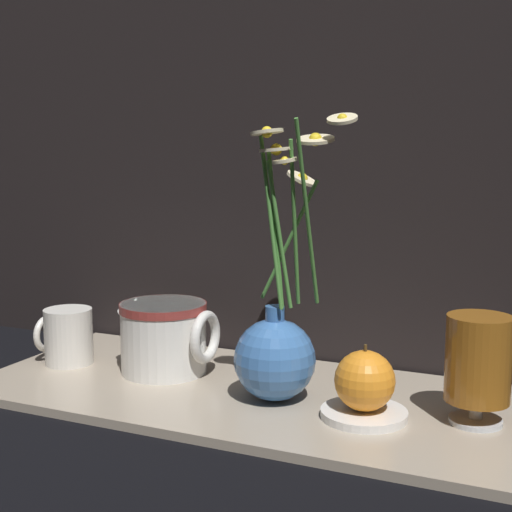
{
  "coord_description": "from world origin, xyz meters",
  "views": [
    {
      "loc": [
        0.39,
        -0.85,
        0.33
      ],
      "look_at": [
        0.02,
        0.0,
        0.2
      ],
      "focal_mm": 50.0,
      "sensor_mm": 36.0,
      "label": 1
    }
  ],
  "objects_px": {
    "ceramic_pitcher": "(165,334)",
    "tea_glass": "(478,361)",
    "orange_fruit": "(365,381)",
    "vase_with_flowers": "(276,347)",
    "yellow_mug": "(66,336)"
  },
  "relations": [
    {
      "from": "tea_glass",
      "to": "orange_fruit",
      "type": "height_order",
      "value": "tea_glass"
    },
    {
      "from": "yellow_mug",
      "to": "orange_fruit",
      "type": "height_order",
      "value": "orange_fruit"
    },
    {
      "from": "orange_fruit",
      "to": "vase_with_flowers",
      "type": "bearing_deg",
      "value": 172.13
    },
    {
      "from": "ceramic_pitcher",
      "to": "tea_glass",
      "type": "distance_m",
      "value": 0.44
    },
    {
      "from": "ceramic_pitcher",
      "to": "orange_fruit",
      "type": "height_order",
      "value": "ceramic_pitcher"
    },
    {
      "from": "ceramic_pitcher",
      "to": "orange_fruit",
      "type": "relative_size",
      "value": 1.85
    },
    {
      "from": "vase_with_flowers",
      "to": "ceramic_pitcher",
      "type": "xyz_separation_m",
      "value": [
        -0.19,
        0.04,
        -0.01
      ]
    },
    {
      "from": "vase_with_flowers",
      "to": "ceramic_pitcher",
      "type": "relative_size",
      "value": 2.43
    },
    {
      "from": "vase_with_flowers",
      "to": "tea_glass",
      "type": "height_order",
      "value": "vase_with_flowers"
    },
    {
      "from": "vase_with_flowers",
      "to": "tea_glass",
      "type": "distance_m",
      "value": 0.25
    },
    {
      "from": "vase_with_flowers",
      "to": "tea_glass",
      "type": "bearing_deg",
      "value": 5.08
    },
    {
      "from": "tea_glass",
      "to": "orange_fruit",
      "type": "distance_m",
      "value": 0.14
    },
    {
      "from": "ceramic_pitcher",
      "to": "tea_glass",
      "type": "height_order",
      "value": "tea_glass"
    },
    {
      "from": "yellow_mug",
      "to": "orange_fruit",
      "type": "relative_size",
      "value": 1.03
    },
    {
      "from": "yellow_mug",
      "to": "tea_glass",
      "type": "xyz_separation_m",
      "value": [
        0.6,
        0.01,
        0.03
      ]
    }
  ]
}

